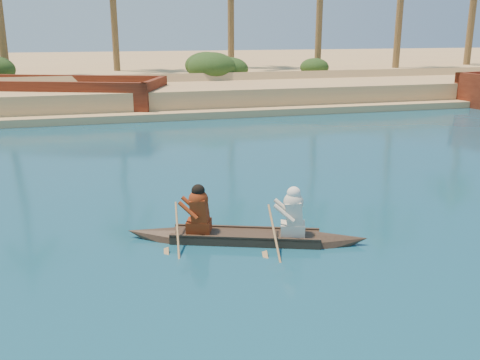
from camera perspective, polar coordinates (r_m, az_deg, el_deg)
name	(u,v)px	position (r m, az deg, el deg)	size (l,w,h in m)	color
sandy_embankment	(91,73)	(50.82, -15.64, 10.98)	(150.00, 51.00, 1.50)	tan
shrub_cluster	(90,80)	(35.43, -15.69, 10.18)	(100.00, 6.00, 2.40)	#1D3112
canoe	(245,229)	(11.35, 0.59, -5.26)	(5.06, 2.40, 1.41)	#3B2C20
barge_mid	(44,98)	(31.12, -20.22, 8.23)	(13.37, 8.51, 2.12)	maroon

